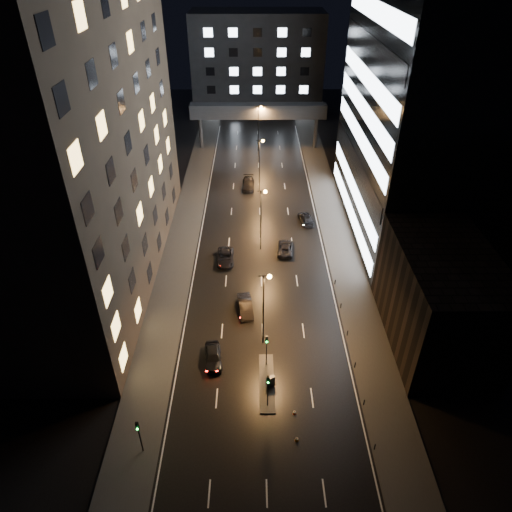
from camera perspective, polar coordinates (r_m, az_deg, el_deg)
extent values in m
plane|color=black|center=(81.00, 0.47, 5.61)|extent=(160.00, 160.00, 0.00)
cube|color=#383533|center=(77.48, -8.79, 3.77)|extent=(5.00, 110.00, 0.15)
cube|color=#383533|center=(77.82, 9.78, 3.81)|extent=(5.00, 110.00, 0.15)
cube|color=#2D2319|center=(61.92, -21.24, 14.16)|extent=(15.00, 48.00, 40.00)
cube|color=black|center=(56.06, 21.90, -4.89)|extent=(10.00, 18.00, 12.00)
cube|color=black|center=(73.60, 21.68, 19.19)|extent=(20.00, 36.00, 45.00)
cube|color=#333335|center=(131.51, 0.16, 22.96)|extent=(34.00, 14.00, 25.00)
cube|color=#333335|center=(105.38, 0.28, 17.70)|extent=(30.00, 3.00, 3.00)
cylinder|color=#333335|center=(107.62, -6.91, 15.02)|extent=(0.80, 0.80, 7.00)
cylinder|color=#333335|center=(107.87, 7.44, 15.03)|extent=(0.80, 0.80, 7.00)
cube|color=#383533|center=(51.25, 1.36, -15.51)|extent=(1.60, 8.00, 0.15)
cylinder|color=black|center=(51.53, 1.31, -12.07)|extent=(0.12, 0.12, 3.50)
cube|color=black|center=(49.95, 1.35, -10.35)|extent=(0.28, 0.22, 0.90)
sphere|color=#0CFF33|center=(50.05, 1.35, -10.69)|extent=(0.18, 0.18, 0.18)
cylinder|color=black|center=(47.95, 1.48, -16.88)|extent=(0.12, 0.12, 3.50)
cube|color=black|center=(46.24, 1.52, -15.19)|extent=(0.28, 0.22, 0.90)
sphere|color=#0CFF33|center=(46.36, 1.52, -15.54)|extent=(0.18, 0.18, 0.18)
cylinder|color=black|center=(46.32, -14.22, -21.44)|extent=(0.12, 0.12, 3.50)
cube|color=black|center=(44.54, -14.64, -19.85)|extent=(0.28, 0.22, 0.90)
sphere|color=#0CFF33|center=(44.69, -14.62, -20.21)|extent=(0.18, 0.18, 0.18)
cylinder|color=black|center=(47.57, 14.61, -22.15)|extent=(0.12, 0.12, 0.90)
cylinder|color=black|center=(50.34, 13.34, -17.43)|extent=(0.12, 0.12, 0.90)
cylinder|color=black|center=(53.45, 12.27, -13.22)|extent=(0.12, 0.12, 0.90)
cylinder|color=black|center=(56.82, 11.35, -9.49)|extent=(0.12, 0.12, 0.90)
cylinder|color=black|center=(60.42, 10.55, -6.19)|extent=(0.12, 0.12, 0.90)
cylinder|color=black|center=(64.21, 9.86, -3.27)|extent=(0.12, 0.12, 0.90)
cylinder|color=black|center=(51.87, 0.93, -6.91)|extent=(0.18, 0.18, 10.00)
cylinder|color=black|center=(48.68, 0.98, -2.51)|extent=(1.20, 0.12, 0.12)
sphere|color=#FF9E38|center=(48.76, 1.69, -2.60)|extent=(0.50, 0.50, 0.50)
cylinder|color=black|center=(68.11, 0.61, 4.36)|extent=(0.18, 0.18, 10.00)
cylinder|color=black|center=(65.71, 0.64, 8.12)|extent=(1.20, 0.12, 0.12)
sphere|color=#FF9E38|center=(65.77, 1.17, 8.05)|extent=(0.50, 0.50, 0.50)
cylinder|color=black|center=(85.95, 0.42, 11.13)|extent=(0.18, 0.18, 10.00)
cylinder|color=black|center=(84.06, 0.43, 14.26)|extent=(1.20, 0.12, 0.12)
sphere|color=#FF9E38|center=(84.11, 0.85, 14.19)|extent=(0.50, 0.50, 0.50)
cylinder|color=black|center=(104.57, 0.29, 15.54)|extent=(0.18, 0.18, 10.00)
cylinder|color=black|center=(103.03, 0.30, 18.17)|extent=(1.20, 0.12, 0.12)
sphere|color=#FF9E38|center=(103.06, 0.65, 18.11)|extent=(0.50, 0.50, 0.50)
imported|color=black|center=(52.97, -5.38, -12.38)|extent=(2.42, 4.77, 1.56)
imported|color=black|center=(58.93, -1.34, -6.27)|extent=(2.30, 5.00, 1.59)
imported|color=black|center=(67.84, -3.85, -0.15)|extent=(2.60, 5.30, 1.45)
imported|color=black|center=(88.84, -0.97, 8.99)|extent=(2.38, 5.71, 1.65)
imported|color=black|center=(69.97, 3.70, 1.03)|extent=(2.76, 5.16, 1.38)
imported|color=black|center=(77.82, 6.26, 4.69)|extent=(2.68, 5.18, 1.44)
cube|color=#49494B|center=(50.39, 1.85, -15.36)|extent=(0.94, 0.69, 1.36)
cone|color=orange|center=(47.10, 5.13, -21.82)|extent=(0.44, 0.44, 0.54)
cone|color=red|center=(48.85, 4.83, -18.90)|extent=(0.42, 0.42, 0.46)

